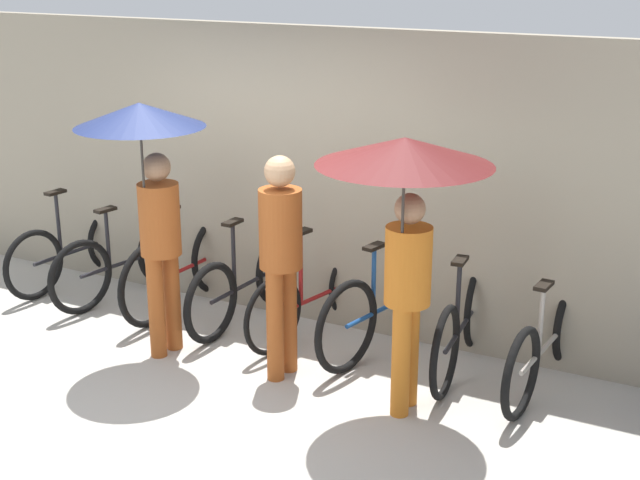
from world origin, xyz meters
TOP-DOWN VIEW (x-y plane):
  - ground_plane at (0.00, 0.00)m, footprint 30.00×30.00m
  - back_wall at (0.00, 1.85)m, footprint 13.77×0.12m
  - parked_bicycle_0 at (-2.29, 1.53)m, footprint 0.44×1.65m
  - parked_bicycle_1 at (-1.63, 1.47)m, footprint 0.50×1.67m
  - parked_bicycle_2 at (-0.98, 1.51)m, footprint 0.44×1.71m
  - parked_bicycle_3 at (-0.33, 1.51)m, footprint 0.44×1.69m
  - parked_bicycle_4 at (0.33, 1.55)m, footprint 0.53×1.66m
  - parked_bicycle_5 at (0.98, 1.53)m, footprint 0.54×1.75m
  - parked_bicycle_6 at (1.64, 1.48)m, footprint 0.44×1.67m
  - parked_bicycle_7 at (2.29, 1.48)m, footprint 0.44×1.74m
  - pedestrian_leading at (-0.58, 0.57)m, footprint 0.97×0.97m
  - pedestrian_center at (0.46, 0.75)m, footprint 0.32×0.32m
  - pedestrian_trailing at (1.50, 0.58)m, footprint 1.15×1.15m

SIDE VIEW (x-z plane):
  - ground_plane at x=0.00m, z-range 0.00..0.00m
  - parked_bicycle_7 at x=2.29m, z-range -0.20..0.91m
  - parked_bicycle_4 at x=0.33m, z-range -0.19..0.90m
  - parked_bicycle_0 at x=-2.29m, z-range -0.20..0.91m
  - parked_bicycle_1 at x=-1.63m, z-range -0.14..0.85m
  - parked_bicycle_3 at x=-0.33m, z-range -0.17..0.89m
  - parked_bicycle_6 at x=1.64m, z-range -0.18..0.92m
  - parked_bicycle_5 at x=0.98m, z-range -0.12..0.89m
  - parked_bicycle_2 at x=-0.98m, z-range -0.12..0.90m
  - pedestrian_center at x=0.46m, z-range 0.15..1.86m
  - back_wall at x=0.00m, z-range 0.00..2.53m
  - pedestrian_leading at x=-0.58m, z-range 0.57..2.62m
  - pedestrian_trailing at x=1.50m, z-range 0.63..2.61m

